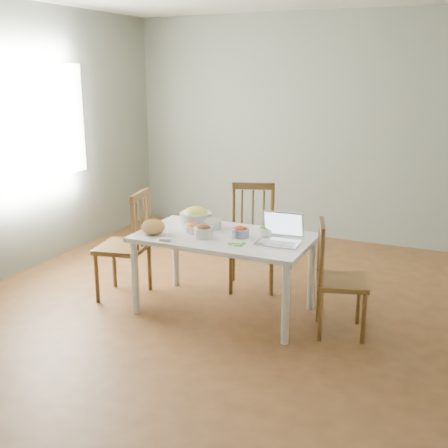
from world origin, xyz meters
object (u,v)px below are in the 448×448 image
at_px(dining_table, 224,274).
at_px(chair_left, 122,245).
at_px(laptop, 278,230).
at_px(chair_right, 342,279).
at_px(bread_boule, 153,227).
at_px(chair_far, 252,238).
at_px(bowl_squash, 196,217).

relative_size(dining_table, chair_left, 1.46).
bearing_deg(laptop, chair_right, 0.70).
relative_size(dining_table, bread_boule, 7.38).
distance_m(chair_far, laptop, 0.84).
bearing_deg(bowl_squash, dining_table, -26.36).
distance_m(dining_table, laptop, 0.67).
relative_size(chair_right, laptop, 2.66).
relative_size(chair_left, chair_right, 1.10).
height_order(chair_right, laptop, laptop).
height_order(chair_right, bread_boule, chair_right).
relative_size(chair_far, bread_boule, 5.00).
bearing_deg(bread_boule, chair_right, 8.10).
bearing_deg(bowl_squash, chair_right, -6.91).
bearing_deg(chair_left, bowl_squash, 101.34).
bearing_deg(bread_boule, bowl_squash, 62.31).
relative_size(dining_table, chair_right, 1.62).
bearing_deg(dining_table, chair_left, -175.17).
xyz_separation_m(chair_far, chair_right, (0.99, -0.59, -0.04)).
xyz_separation_m(dining_table, chair_left, (-0.98, -0.08, 0.16)).
relative_size(chair_left, laptop, 2.94).
distance_m(chair_left, chair_right, 1.99).
bearing_deg(bread_boule, laptop, 10.04).
xyz_separation_m(bread_boule, laptop, (1.05, 0.19, 0.05)).
bearing_deg(bread_boule, chair_far, 54.53).
relative_size(chair_left, bowl_squash, 3.54).
bearing_deg(dining_table, chair_far, 88.51).
xyz_separation_m(dining_table, chair_right, (1.01, 0.01, 0.11)).
bearing_deg(laptop, chair_far, 123.66).
height_order(bread_boule, bowl_squash, bowl_squash).
xyz_separation_m(dining_table, chair_far, (0.02, 0.60, 0.15)).
height_order(chair_far, bread_boule, chair_far).
height_order(bowl_squash, laptop, laptop).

